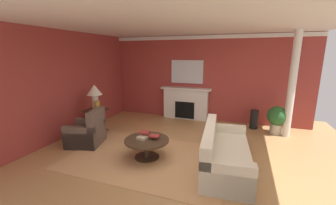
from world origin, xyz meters
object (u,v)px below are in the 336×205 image
Objects in this scene: side_table at (97,119)px; coffee_table at (147,144)px; vase_tall_corner at (254,119)px; potted_plant at (277,118)px; vase_on_side_table at (97,106)px; sofa at (224,154)px; table_lamp at (95,92)px; mantel_mirror at (187,72)px; fireplace at (186,104)px; armchair_near_window at (87,133)px.

coffee_table is at bearing -25.12° from side_table.
potted_plant is (0.60, -0.27, 0.19)m from vase_tall_corner.
coffee_table is 3.36× the size of vase_on_side_table.
coffee_table is 1.20× the size of potted_plant.
sofa reaches higher than coffee_table.
mantel_mirror is at bearing 47.70° from table_lamp.
side_table is 0.93× the size of table_lamp.
potted_plant reaches higher than vase_tall_corner.
fireplace is 2.40× the size of table_lamp.
table_lamp is 2.52× the size of vase_on_side_table.
vase_tall_corner is at bearing 76.53° from sofa.
vase_on_side_table is (-2.00, -2.48, -0.85)m from mantel_mirror.
fireplace reaches higher than vase_tall_corner.
side_table is at bearing -156.51° from vase_tall_corner.
table_lamp reaches higher than vase_tall_corner.
side_table is 1.16× the size of vase_tall_corner.
fireplace reaches higher than armchair_near_window.
vase_on_side_table reaches higher than armchair_near_window.
sofa is at bearing 0.13° from armchair_near_window.
armchair_near_window is 5.36m from potted_plant.
vase_tall_corner is at bearing 23.49° from side_table.
mantel_mirror is 1.92× the size of vase_tall_corner.
mantel_mirror is 2.74m from vase_tall_corner.
armchair_near_window is at bearing -179.87° from sofa.
sofa is 2.17× the size of coffee_table.
sofa reaches higher than potted_plant.
mantel_mirror is at bearing 166.76° from potted_plant.
vase_tall_corner is at bearing -7.34° from fireplace.
armchair_near_window is 1.79m from coffee_table.
vase_tall_corner is (4.12, 2.80, -0.01)m from armchair_near_window.
vase_on_side_table is at bearing 156.07° from coffee_table.
mantel_mirror is 3.94m from armchair_near_window.
mantel_mirror is 3.89× the size of vase_on_side_table.
side_table is (-2.15, -2.24, -0.14)m from fireplace.
armchair_near_window is at bearing -74.27° from vase_on_side_table.
armchair_near_window is 0.93m from side_table.
vase_on_side_table reaches higher than potted_plant.
table_lamp reaches higher than potted_plant.
side_table is (-2.14, 1.00, 0.06)m from coffee_table.
mantel_mirror is at bearing 51.14° from vase_on_side_table.
fireplace is 2.99× the size of vase_tall_corner.
table_lamp reaches higher than armchair_near_window.
mantel_mirror is (0.00, 0.12, 1.16)m from fireplace.
side_table is 0.84× the size of potted_plant.
armchair_near_window reaches higher than sofa.
vase_tall_corner is at bearing 25.52° from vase_on_side_table.
armchair_near_window is 0.97× the size of coffee_table.
mantel_mirror is 1.16× the size of coffee_table.
armchair_near_window reaches higher than coffee_table.
sofa is 2.24× the size of armchair_near_window.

